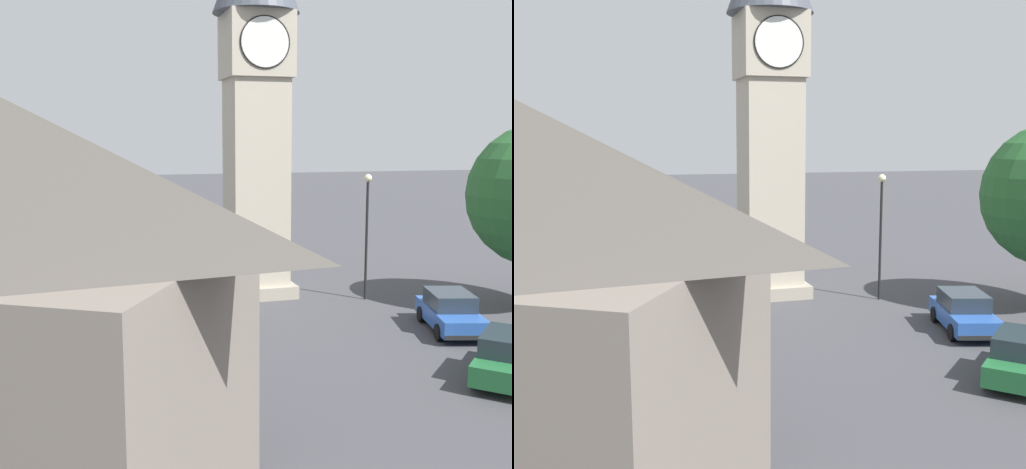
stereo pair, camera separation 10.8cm
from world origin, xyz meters
The scene contains 9 objects.
ground_plane centered at (0.00, 0.00, 0.00)m, with size 200.00×200.00×0.00m, color #424247.
clock_tower centered at (0.00, 0.00, 10.84)m, with size 4.00×4.00×18.60m.
car_blue_kerb centered at (5.73, -7.83, 0.76)m, with size 2.68×4.42×1.53m.
car_silver_kerb centered at (-10.15, -0.69, 0.76)m, with size 4.16×4.05×1.53m.
car_red_corner centered at (4.67, -12.86, 0.76)m, with size 4.12×4.10×1.53m.
car_white_side centered at (-10.55, -6.01, 0.76)m, with size 2.98×4.46×1.53m.
car_black_far centered at (-0.65, 9.52, 0.76)m, with size 3.19×4.46×1.53m.
pedestrian centered at (-6.69, 6.19, 1.01)m, with size 0.53×0.34×1.69m.
lamp_post centered at (4.63, -2.45, 3.83)m, with size 0.36×0.36×5.85m.
Camera 2 is at (-7.98, -29.23, 7.54)m, focal length 44.88 mm.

